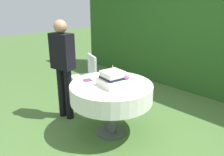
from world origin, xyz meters
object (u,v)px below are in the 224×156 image
at_px(serving_plate_near, 130,95).
at_px(serving_plate_far, 127,76).
at_px(wedding_cake, 113,79).
at_px(napkin_stack, 87,80).
at_px(cake_table, 111,93).
at_px(garden_chair, 87,74).
at_px(standing_person, 63,64).

distance_m(serving_plate_near, serving_plate_far, 0.71).
height_order(wedding_cake, napkin_stack, wedding_cake).
bearing_deg(cake_table, wedding_cake, -24.00).
xyz_separation_m(wedding_cake, serving_plate_near, (0.37, -0.08, -0.09)).
bearing_deg(wedding_cake, garden_chair, 157.71).
height_order(serving_plate_near, standing_person, standing_person).
bearing_deg(napkin_stack, cake_table, 23.12).
height_order(napkin_stack, standing_person, standing_person).
relative_size(serving_plate_near, garden_chair, 0.15).
relative_size(cake_table, standing_person, 0.73).
bearing_deg(wedding_cake, serving_plate_near, -11.79).
bearing_deg(serving_plate_far, napkin_stack, -117.37).
xyz_separation_m(cake_table, standing_person, (-0.87, -0.21, 0.29)).
relative_size(serving_plate_near, serving_plate_far, 1.00).
relative_size(wedding_cake, standing_person, 0.24).
xyz_separation_m(wedding_cake, standing_person, (-0.93, -0.18, 0.06)).
bearing_deg(cake_table, napkin_stack, -156.88).
height_order(cake_table, garden_chair, garden_chair).
height_order(serving_plate_near, serving_plate_far, same).
bearing_deg(garden_chair, cake_table, -22.19).
height_order(napkin_stack, garden_chair, garden_chair).
bearing_deg(standing_person, cake_table, 13.77).
distance_m(cake_table, serving_plate_near, 0.47).
bearing_deg(serving_plate_near, garden_chair, 160.12).
distance_m(cake_table, garden_chair, 1.22).
relative_size(cake_table, garden_chair, 1.31).
xyz_separation_m(cake_table, wedding_cake, (0.06, -0.03, 0.23)).
relative_size(wedding_cake, serving_plate_near, 2.85).
bearing_deg(wedding_cake, serving_plate_far, 107.30).
bearing_deg(serving_plate_near, cake_table, 166.35).
bearing_deg(standing_person, garden_chair, 111.01).
relative_size(serving_plate_near, napkin_stack, 1.11).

